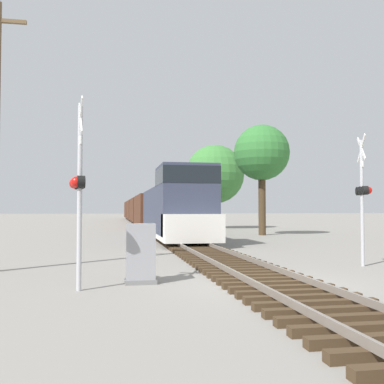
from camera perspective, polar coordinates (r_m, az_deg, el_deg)
ground_plane at (r=11.91m, az=9.74°, el=-11.64°), size 400.00×400.00×0.00m
rail_track_bed at (r=11.89m, az=9.74°, el=-10.99°), size 2.60×160.00×0.31m
freight_train at (r=58.92m, az=-6.23°, el=-2.32°), size 3.03×77.39×4.33m
crossing_signal_near at (r=11.21m, az=-14.21°, el=0.90°), size 0.45×1.01×4.65m
crossing_signal_far at (r=16.60m, az=20.87°, el=-0.10°), size 0.53×1.01×4.53m
relay_cabinet at (r=12.04m, az=-6.54°, el=-7.82°), size 0.83×0.55×1.58m
tree_far_right at (r=34.79m, az=8.85°, el=4.85°), size 4.25×4.25×8.42m
tree_mid_background at (r=46.35m, az=2.92°, el=2.26°), size 6.04×6.04×8.61m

